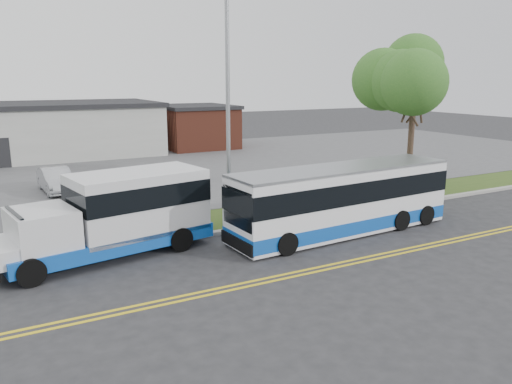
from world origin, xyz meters
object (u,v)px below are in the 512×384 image
shuttle_bus (119,212)px  pedestrian (67,228)px  tree_east (415,79)px  transit_bus (342,200)px  parked_car_a (56,180)px  streetlight_near (229,103)px

shuttle_bus → pedestrian: 2.14m
tree_east → pedestrian: 18.78m
transit_bus → parked_car_a: transit_bus is taller
tree_east → parked_car_a: size_ratio=2.04×
transit_bus → pedestrian: size_ratio=6.41×
streetlight_near → shuttle_bus: bearing=-159.4°
tree_east → shuttle_bus: 17.12m
tree_east → transit_bus: (-7.69, -4.03, -4.81)m
tree_east → pedestrian: tree_east is taller
parked_car_a → transit_bus: bearing=-58.5°
tree_east → transit_bus: bearing=-152.3°
pedestrian → parked_car_a: size_ratio=0.38×
tree_east → streetlight_near: streetlight_near is taller
streetlight_near → shuttle_bus: streetlight_near is taller
streetlight_near → transit_bus: bearing=-48.6°
pedestrian → parked_car_a: 10.22m
streetlight_near → parked_car_a: (-6.17, 9.36, -4.46)m
streetlight_near → shuttle_bus: size_ratio=1.20×
streetlight_near → shuttle_bus: 6.76m
streetlight_near → shuttle_bus: (-5.32, -2.00, -3.67)m
tree_east → streetlight_near: bearing=-178.6°
pedestrian → transit_bus: bearing=141.5°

